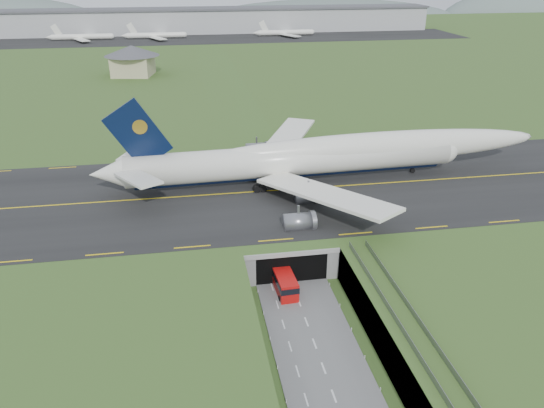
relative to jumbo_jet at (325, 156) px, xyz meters
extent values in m
plane|color=#415923|center=(-12.83, -36.82, -11.52)|extent=(900.00, 900.00, 0.00)
cube|color=gray|center=(-12.83, -36.82, -8.52)|extent=(800.00, 800.00, 6.00)
cube|color=slate|center=(-12.83, -44.32, -11.42)|extent=(12.00, 75.00, 0.20)
cube|color=black|center=(-12.83, -3.82, -5.43)|extent=(800.00, 44.00, 0.18)
cube|color=gray|center=(-12.83, -17.82, -6.02)|extent=(16.00, 22.00, 1.00)
cube|color=gray|center=(-19.83, -17.82, -8.52)|extent=(2.00, 22.00, 6.00)
cube|color=gray|center=(-5.83, -17.82, -8.52)|extent=(2.00, 22.00, 6.00)
cube|color=black|center=(-12.83, -22.82, -9.02)|extent=(12.00, 12.00, 5.00)
cube|color=#A8A8A3|center=(-12.83, -28.87, -5.92)|extent=(17.00, 0.50, 0.80)
cube|color=#A8A8A3|center=(-1.83, -55.32, -5.72)|extent=(3.00, 53.00, 0.50)
cube|color=gray|center=(-3.23, -55.32, -4.97)|extent=(0.06, 53.00, 1.00)
cube|color=gray|center=(-0.43, -55.32, -4.97)|extent=(0.06, 53.00, 1.00)
cylinder|color=#A8A8A3|center=(-1.83, -52.82, -8.72)|extent=(0.90, 0.90, 5.60)
cylinder|color=#A8A8A3|center=(-1.83, -40.82, -8.72)|extent=(0.90, 0.90, 5.60)
cylinder|color=white|center=(-6.89, -0.28, -0.30)|extent=(68.79, 9.24, 6.45)
sphere|color=white|center=(27.37, 1.12, -0.30)|extent=(6.58, 6.58, 6.33)
cone|color=white|center=(-44.18, -1.80, -0.30)|extent=(7.30, 6.41, 6.13)
ellipsoid|color=white|center=(11.61, 0.47, 1.15)|extent=(75.05, 8.98, 6.78)
ellipsoid|color=black|center=(26.36, 1.07, 0.51)|extent=(4.63, 3.01, 2.26)
cylinder|color=black|center=(-6.89, -0.28, -2.81)|extent=(65.21, 5.36, 2.71)
cube|color=white|center=(-5.53, 15.93, -1.31)|extent=(20.29, 30.05, 2.71)
cube|color=white|center=(-38.44, 6.00, 1.22)|extent=(8.90, 11.97, 1.03)
cube|color=white|center=(-4.22, -16.32, -1.31)|extent=(22.13, 29.32, 2.71)
cube|color=white|center=(-37.82, -9.11, 1.22)|extent=(9.52, 11.88, 1.03)
cube|color=black|center=(-37.63, -1.53, 7.27)|extent=(12.84, 1.13, 14.27)
cylinder|color=gold|center=(-37.12, -1.51, 8.78)|extent=(2.85, 0.82, 2.82)
cylinder|color=slate|center=(-6.55, 9.32, -4.43)|extent=(5.38, 3.54, 3.33)
cylinder|color=slate|center=(-11.74, 19.71, -4.43)|extent=(5.38, 3.54, 3.33)
cylinder|color=slate|center=(-5.77, -9.82, -4.43)|extent=(5.38, 3.54, 3.33)
cylinder|color=slate|center=(-10.10, -20.60, -4.43)|extent=(5.38, 3.54, 3.33)
cylinder|color=black|center=(20.52, 0.84, -4.79)|extent=(1.13, 0.55, 1.11)
cube|color=black|center=(-11.43, -0.47, -4.63)|extent=(6.33, 7.30, 1.41)
cube|color=#BD0E0C|center=(-14.51, -31.08, -9.78)|extent=(3.30, 7.87, 3.09)
cube|color=black|center=(-14.51, -31.08, -9.16)|extent=(3.36, 7.98, 1.03)
cube|color=black|center=(-14.51, -31.08, -11.06)|extent=(3.06, 7.34, 0.52)
cylinder|color=black|center=(-15.70, -33.72, -10.95)|extent=(0.41, 0.95, 0.93)
cylinder|color=black|center=(-15.98, -28.58, -10.95)|extent=(0.41, 0.95, 0.93)
cylinder|color=black|center=(-13.03, -33.58, -10.95)|extent=(0.41, 0.95, 0.93)
cylinder|color=black|center=(-13.31, -28.43, -10.95)|extent=(0.41, 0.95, 0.93)
cube|color=#BDB488|center=(-47.87, 124.89, -1.51)|extent=(17.56, 17.56, 8.03)
cone|color=#4C4C51|center=(-47.87, 124.89, 4.52)|extent=(25.76, 25.76, 4.02)
cube|color=#B2B2B2|center=(-12.83, 263.18, 1.98)|extent=(300.00, 22.00, 15.00)
cube|color=#4C4C51|center=(-12.83, 263.18, 9.48)|extent=(302.00, 24.00, 1.20)
cube|color=black|center=(-12.83, 233.18, -5.38)|extent=(320.00, 50.00, 0.08)
cylinder|color=white|center=(-85.10, 238.18, -3.34)|extent=(34.00, 3.20, 3.20)
cylinder|color=white|center=(-41.98, 238.18, -3.34)|extent=(34.00, 3.20, 3.20)
cylinder|color=white|center=(37.74, 238.18, -3.34)|extent=(34.00, 3.20, 3.20)
ellipsoid|color=#54655F|center=(107.17, 393.18, -15.52)|extent=(260.00, 91.00, 44.00)
ellipsoid|color=#54655F|center=(307.17, 393.18, -15.52)|extent=(180.00, 63.00, 60.00)
camera|label=1|loc=(-28.63, -102.29, 37.53)|focal=35.00mm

